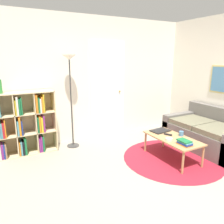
# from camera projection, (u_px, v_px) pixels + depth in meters

# --- Properties ---
(ground_plane) EXTENTS (14.00, 14.00, 0.00)m
(ground_plane) POSITION_uv_depth(u_px,v_px,m) (174.00, 195.00, 2.88)
(ground_plane) COLOR gray
(wall_back) EXTENTS (7.38, 0.11, 2.60)m
(wall_back) POSITION_uv_depth(u_px,v_px,m) (96.00, 80.00, 4.73)
(wall_back) COLOR silver
(wall_back) RESTS_ON ground_plane
(wall_right) EXTENTS (0.08, 5.50, 2.60)m
(wall_right) POSITION_uv_depth(u_px,v_px,m) (215.00, 80.00, 4.64)
(wall_right) COLOR silver
(wall_right) RESTS_ON ground_plane
(rug) EXTENTS (1.75, 1.75, 0.01)m
(rug) POSITION_uv_depth(u_px,v_px,m) (172.00, 158.00, 3.93)
(rug) COLOR maroon
(rug) RESTS_ON ground_plane
(bookshelf) EXTENTS (1.08, 0.34, 1.17)m
(bookshelf) POSITION_uv_depth(u_px,v_px,m) (22.00, 124.00, 4.00)
(bookshelf) COLOR beige
(bookshelf) RESTS_ON ground_plane
(floor_lamp) EXTENTS (0.25, 0.25, 1.81)m
(floor_lamp) POSITION_uv_depth(u_px,v_px,m) (70.00, 73.00, 4.11)
(floor_lamp) COLOR #333333
(floor_lamp) RESTS_ON ground_plane
(couch) EXTENTS (0.94, 1.60, 0.77)m
(couch) POSITION_uv_depth(u_px,v_px,m) (209.00, 134.00, 4.39)
(couch) COLOR #66605B
(couch) RESTS_ON ground_plane
(coffee_table) EXTENTS (0.52, 1.04, 0.40)m
(coffee_table) POSITION_uv_depth(u_px,v_px,m) (173.00, 140.00, 3.83)
(coffee_table) COLOR #AD7F51
(coffee_table) RESTS_ON ground_plane
(laptop) EXTENTS (0.37, 0.27, 0.02)m
(laptop) POSITION_uv_depth(u_px,v_px,m) (160.00, 131.00, 4.14)
(laptop) COLOR black
(laptop) RESTS_ON coffee_table
(bowl) EXTENTS (0.12, 0.12, 0.04)m
(bowl) POSITION_uv_depth(u_px,v_px,m) (169.00, 139.00, 3.68)
(bowl) COLOR silver
(bowl) RESTS_ON coffee_table
(book_stack_on_table) EXTENTS (0.15, 0.23, 0.08)m
(book_stack_on_table) POSITION_uv_depth(u_px,v_px,m) (185.00, 143.00, 3.49)
(book_stack_on_table) COLOR orange
(book_stack_on_table) RESTS_ON coffee_table
(cup) EXTENTS (0.08, 0.08, 0.08)m
(cup) POSITION_uv_depth(u_px,v_px,m) (181.00, 133.00, 3.89)
(cup) COLOR teal
(cup) RESTS_ON coffee_table
(remote) EXTENTS (0.10, 0.15, 0.02)m
(remote) POSITION_uv_depth(u_px,v_px,m) (168.00, 134.00, 3.93)
(remote) COLOR black
(remote) RESTS_ON coffee_table
(bottle_middle) EXTENTS (0.08, 0.08, 0.29)m
(bottle_middle) POSITION_uv_depth(u_px,v_px,m) (0.00, 86.00, 3.68)
(bottle_middle) COLOR #2D8438
(bottle_middle) RESTS_ON bookshelf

